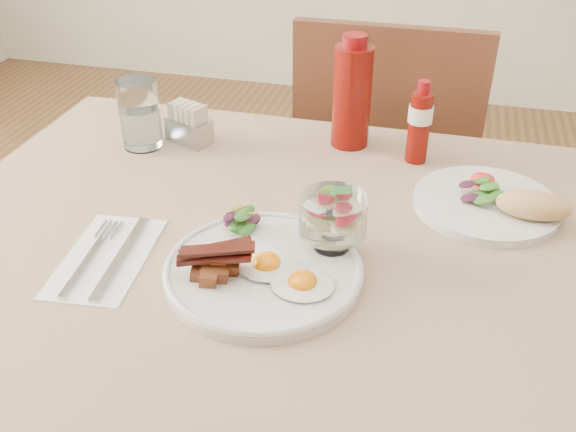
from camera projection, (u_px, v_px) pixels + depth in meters
The scene contains 13 objects.
table at pixel (339, 294), 1.01m from camera, with size 1.33×0.88×0.75m.
chair_far at pixel (385, 173), 1.62m from camera, with size 0.42×0.42×0.93m.
main_plate at pixel (263, 271), 0.90m from camera, with size 0.28×0.28×0.02m, color silver.
fried_eggs at pixel (284, 273), 0.87m from camera, with size 0.16×0.12×0.02m.
bacon_potato_pile at pixel (215, 263), 0.86m from camera, with size 0.11×0.07×0.05m.
side_salad at pixel (243, 220), 0.97m from camera, with size 0.07×0.06×0.03m.
fruit_cup at pixel (333, 215), 0.90m from camera, with size 0.10×0.10×0.10m.
second_plate at pixel (497, 203), 1.04m from camera, with size 0.24×0.24×0.06m.
ketchup_bottle at pixel (352, 95), 1.20m from camera, with size 0.09×0.09×0.21m.
hot_sauce_bottle at pixel (419, 123), 1.15m from camera, with size 0.05×0.05×0.15m.
sugar_caddy at pixel (189, 126), 1.24m from camera, with size 0.10×0.08×0.08m.
water_glass at pixel (140, 118), 1.22m from camera, with size 0.08×0.08×0.13m.
napkin_cutlery at pixel (107, 257), 0.94m from camera, with size 0.14×0.22×0.01m.
Camera 1 is at (0.12, -0.78, 1.31)m, focal length 40.00 mm.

